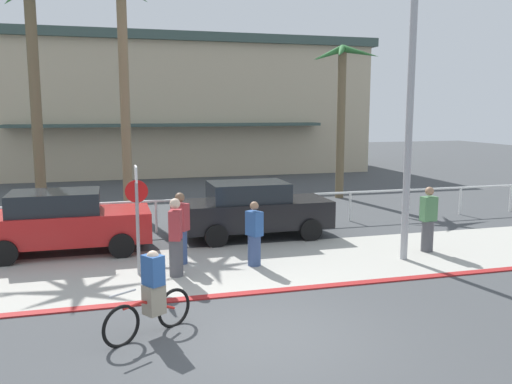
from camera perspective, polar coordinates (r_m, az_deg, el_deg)
name	(u,v)px	position (r m, az deg, el deg)	size (l,w,h in m)	color
ground_plane	(185,221)	(18.84, -7.53, -3.08)	(80.00, 80.00, 0.00)	#424447
sidewalk_strip	(218,268)	(13.28, -4.03, -8.00)	(44.00, 4.00, 0.02)	#ADAAA0
curb_paint	(237,294)	(11.42, -2.01, -10.78)	(44.00, 0.24, 0.03)	maroon
building_backdrop	(160,106)	(35.88, -10.10, 8.95)	(24.96, 12.30, 8.07)	#BCAD8E
rail_fence	(191,205)	(17.22, -6.89, -1.35)	(24.38, 0.08, 1.04)	white
stop_sign_bike_lane	(137,204)	(12.62, -12.51, -1.29)	(0.52, 0.56, 2.56)	gray
streetlight_curb	(416,91)	(13.77, 16.58, 10.23)	(0.24, 2.54, 7.50)	#9EA0A5
palm_tree_3	(32,42)	(19.42, -22.66, 14.50)	(3.76, 3.14, 7.96)	brown
palm_tree_4	(121,41)	(20.90, -14.11, 15.25)	(3.08, 3.15, 8.49)	#846B4C
palm_tree_5	(342,87)	(23.67, 9.10, 10.92)	(3.04, 2.91, 6.55)	brown
car_red_1	(64,222)	(15.26, -19.73, -2.97)	(4.40, 2.02, 1.69)	red
car_black_2	(254,209)	(16.18, -0.19, -1.81)	(4.40, 2.02, 1.69)	black
cyclist_red_0	(152,295)	(9.50, -11.01, -10.70)	(1.57, 1.03, 1.50)	black
pedestrian_0	(254,237)	(13.22, -0.18, -4.76)	(0.42, 0.47, 1.62)	#384C7A
pedestrian_1	(180,231)	(13.48, -8.01, -4.13)	(0.47, 0.46, 1.81)	#384C7A
pedestrian_2	(176,240)	(12.50, -8.50, -5.10)	(0.40, 0.46, 1.84)	#4C4C51
pedestrian_3	(428,222)	(15.24, 17.77, -3.02)	(0.41, 0.34, 1.79)	#4C4C51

